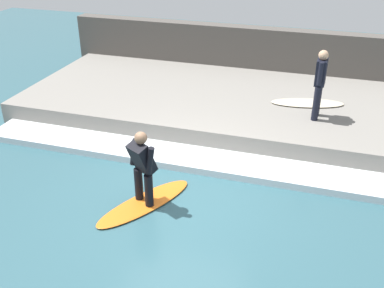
{
  "coord_description": "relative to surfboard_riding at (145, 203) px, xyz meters",
  "views": [
    {
      "loc": [
        -6.44,
        -2.27,
        4.82
      ],
      "look_at": [
        0.93,
        0.0,
        0.7
      ],
      "focal_mm": 42.0,
      "sensor_mm": 36.0,
      "label": 1
    }
  ],
  "objects": [
    {
      "name": "concrete_ledge",
      "position": [
        4.36,
        -0.52,
        0.23
      ],
      "size": [
        4.4,
        10.4,
        0.52
      ],
      "primitive_type": "cube",
      "color": "gray",
      "rests_on": "ground_plane"
    },
    {
      "name": "surfer_waiting_near",
      "position": [
        3.61,
        -2.73,
        1.37
      ],
      "size": [
        0.53,
        0.24,
        1.57
      ],
      "color": "black",
      "rests_on": "concrete_ledge"
    },
    {
      "name": "surfboard_waiting_near",
      "position": [
        4.36,
        -2.5,
        0.52
      ],
      "size": [
        0.96,
        1.84,
        0.06
      ],
      "color": "beige",
      "rests_on": "concrete_ledge"
    },
    {
      "name": "surfer_riding",
      "position": [
        0.0,
        0.0,
        0.81
      ],
      "size": [
        0.54,
        0.56,
        1.41
      ],
      "color": "black",
      "rests_on": "surfboard_riding"
    },
    {
      "name": "back_wall",
      "position": [
        6.81,
        -0.52,
        0.82
      ],
      "size": [
        0.5,
        10.92,
        1.7
      ],
      "primitive_type": "cube",
      "color": "#544F49",
      "rests_on": "ground_plane"
    },
    {
      "name": "wave_foam_crest",
      "position": [
        1.7,
        -0.52,
        0.05
      ],
      "size": [
        0.91,
        9.88,
        0.15
      ],
      "primitive_type": "cube",
      "color": "silver",
      "rests_on": "ground_plane"
    },
    {
      "name": "surfboard_riding",
      "position": [
        0.0,
        0.0,
        0.0
      ],
      "size": [
        2.09,
        1.49,
        0.06
      ],
      "color": "orange",
      "rests_on": "ground_plane"
    },
    {
      "name": "ground_plane",
      "position": [
        0.3,
        -0.52,
        -0.03
      ],
      "size": [
        28.0,
        28.0,
        0.0
      ],
      "primitive_type": "plane",
      "color": "#335B66"
    }
  ]
}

